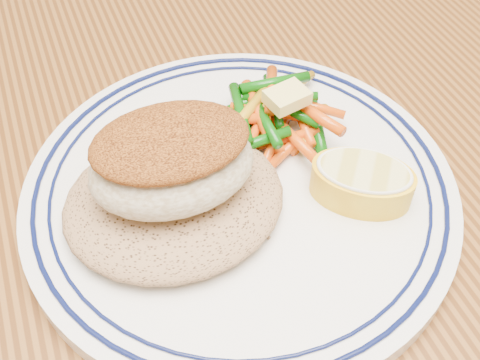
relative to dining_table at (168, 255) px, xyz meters
name	(u,v)px	position (x,y,z in m)	size (l,w,h in m)	color
dining_table	(168,255)	(0.00, 0.00, 0.00)	(1.50, 0.90, 0.75)	#522C10
plate	(240,191)	(0.05, -0.04, 0.11)	(0.28, 0.28, 0.02)	white
rice_pilaf	(174,197)	(0.00, -0.05, 0.12)	(0.13, 0.12, 0.03)	#97714B
fish_fillet	(171,160)	(0.00, -0.05, 0.16)	(0.10, 0.07, 0.05)	beige
vegetable_pile	(274,116)	(0.08, 0.00, 0.13)	(0.10, 0.09, 0.03)	#DC4C0B
butter_pat	(287,97)	(0.09, -0.01, 0.14)	(0.03, 0.02, 0.01)	#F3E277
lemon_wedge	(362,181)	(0.11, -0.08, 0.13)	(0.08, 0.08, 0.02)	yellow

